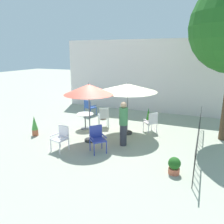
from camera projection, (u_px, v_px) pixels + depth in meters
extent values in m
plane|color=#A0A491|center=(112.00, 136.00, 9.23)|extent=(60.00, 60.00, 0.00)
cube|color=silver|center=(143.00, 76.00, 12.85)|extent=(9.75, 0.30, 4.10)
cube|color=black|center=(200.00, 123.00, 7.71)|extent=(0.03, 5.49, 0.03)
cylinder|color=black|center=(194.00, 171.00, 5.56)|extent=(0.02, 0.02, 1.00)
cylinder|color=black|center=(194.00, 165.00, 5.89)|extent=(0.02, 0.02, 1.00)
cylinder|color=black|center=(195.00, 159.00, 6.21)|extent=(0.02, 0.02, 1.00)
cylinder|color=black|center=(196.00, 153.00, 6.54)|extent=(0.02, 0.02, 1.00)
cylinder|color=black|center=(197.00, 149.00, 6.86)|extent=(0.02, 0.02, 1.00)
cylinder|color=black|center=(197.00, 144.00, 7.19)|extent=(0.02, 0.02, 1.00)
cylinder|color=black|center=(198.00, 140.00, 7.51)|extent=(0.02, 0.02, 1.00)
cylinder|color=black|center=(198.00, 137.00, 7.84)|extent=(0.02, 0.02, 1.00)
cylinder|color=black|center=(199.00, 133.00, 8.16)|extent=(0.02, 0.02, 1.00)
cylinder|color=black|center=(199.00, 130.00, 8.49)|extent=(0.02, 0.02, 1.00)
cylinder|color=black|center=(199.00, 127.00, 8.81)|extent=(0.02, 0.02, 1.00)
cylinder|color=black|center=(200.00, 125.00, 9.14)|extent=(0.02, 0.02, 1.00)
cylinder|color=black|center=(200.00, 122.00, 9.46)|extent=(0.02, 0.02, 1.00)
cylinder|color=black|center=(200.00, 120.00, 9.79)|extent=(0.02, 0.02, 1.00)
cylinder|color=black|center=(201.00, 118.00, 10.11)|extent=(0.02, 0.02, 1.00)
sphere|color=#236319|center=(217.00, 24.00, 8.46)|extent=(1.84, 1.84, 1.84)
cylinder|color=#2D2D2D|center=(90.00, 140.00, 8.72)|extent=(0.44, 0.44, 0.08)
cylinder|color=slate|center=(89.00, 114.00, 8.44)|extent=(0.04, 0.04, 2.25)
cone|color=#D95542|center=(89.00, 89.00, 8.20)|extent=(1.87, 1.87, 0.38)
sphere|color=slate|center=(89.00, 83.00, 8.14)|extent=(0.06, 0.06, 0.06)
cylinder|color=#2D2D2D|center=(127.00, 133.00, 9.53)|extent=(0.44, 0.44, 0.08)
cylinder|color=slate|center=(127.00, 109.00, 9.26)|extent=(0.04, 0.04, 2.15)
cone|color=beige|center=(128.00, 88.00, 9.02)|extent=(2.40, 2.40, 0.32)
sphere|color=slate|center=(128.00, 83.00, 8.97)|extent=(0.06, 0.06, 0.06)
cylinder|color=white|center=(85.00, 114.00, 9.96)|extent=(0.76, 0.76, 0.02)
cylinder|color=slate|center=(85.00, 121.00, 10.05)|extent=(0.06, 0.06, 0.69)
cylinder|color=slate|center=(86.00, 128.00, 10.14)|extent=(0.42, 0.42, 0.03)
cube|color=white|center=(150.00, 122.00, 9.68)|extent=(0.65, 0.65, 0.04)
cube|color=white|center=(153.00, 118.00, 9.43)|extent=(0.33, 0.35, 0.46)
cube|color=white|center=(154.00, 119.00, 9.73)|extent=(0.33, 0.31, 0.03)
cube|color=white|center=(146.00, 120.00, 9.56)|extent=(0.33, 0.31, 0.03)
cylinder|color=white|center=(151.00, 125.00, 10.00)|extent=(0.04, 0.04, 0.40)
cylinder|color=white|center=(143.00, 126.00, 9.84)|extent=(0.04, 0.04, 0.40)
cylinder|color=white|center=(157.00, 128.00, 9.63)|extent=(0.04, 0.04, 0.40)
cylinder|color=white|center=(148.00, 129.00, 9.47)|extent=(0.04, 0.04, 0.40)
cube|color=white|center=(59.00, 139.00, 7.76)|extent=(0.58, 0.56, 0.04)
cube|color=white|center=(64.00, 131.00, 7.87)|extent=(0.46, 0.14, 0.42)
cube|color=white|center=(55.00, 134.00, 7.86)|extent=(0.13, 0.42, 0.03)
cube|color=white|center=(64.00, 137.00, 7.61)|extent=(0.13, 0.42, 0.03)
cylinder|color=white|center=(51.00, 146.00, 7.78)|extent=(0.04, 0.04, 0.43)
cylinder|color=white|center=(60.00, 149.00, 7.53)|extent=(0.04, 0.04, 0.43)
cylinder|color=white|center=(60.00, 142.00, 8.12)|extent=(0.04, 0.04, 0.43)
cylinder|color=white|center=(69.00, 145.00, 7.87)|extent=(0.04, 0.04, 0.43)
cube|color=#27499B|center=(90.00, 107.00, 12.16)|extent=(0.62, 0.62, 0.04)
cube|color=#27499B|center=(87.00, 104.00, 11.93)|extent=(0.46, 0.18, 0.40)
cube|color=#27499B|center=(93.00, 106.00, 11.98)|extent=(0.18, 0.43, 0.03)
cube|color=#27499B|center=(88.00, 105.00, 12.27)|extent=(0.18, 0.43, 0.03)
cylinder|color=#27499B|center=(96.00, 111.00, 12.24)|extent=(0.04, 0.04, 0.43)
cylinder|color=#27499B|center=(91.00, 110.00, 12.53)|extent=(0.04, 0.04, 0.43)
cylinder|color=#27499B|center=(90.00, 113.00, 11.91)|extent=(0.04, 0.04, 0.43)
cylinder|color=#27499B|center=(85.00, 112.00, 12.20)|extent=(0.04, 0.04, 0.43)
cube|color=#3240A0|center=(98.00, 140.00, 7.65)|extent=(0.69, 0.69, 0.04)
cube|color=#3240A0|center=(96.00, 131.00, 7.79)|extent=(0.35, 0.36, 0.44)
cube|color=#3240A0|center=(92.00, 138.00, 7.54)|extent=(0.35, 0.34, 0.03)
cube|color=#3240A0|center=(104.00, 136.00, 7.71)|extent=(0.35, 0.34, 0.03)
cylinder|color=#3240A0|center=(94.00, 150.00, 7.43)|extent=(0.04, 0.04, 0.43)
cylinder|color=#3240A0|center=(107.00, 148.00, 7.60)|extent=(0.04, 0.04, 0.43)
cylinder|color=#3240A0|center=(90.00, 145.00, 7.83)|extent=(0.04, 0.04, 0.43)
cylinder|color=#3240A0|center=(102.00, 143.00, 8.00)|extent=(0.04, 0.04, 0.43)
cube|color=silver|center=(103.00, 117.00, 10.30)|extent=(0.62, 0.62, 0.04)
cube|color=silver|center=(104.00, 113.00, 10.05)|extent=(0.38, 0.27, 0.46)
cube|color=silver|center=(108.00, 114.00, 10.31)|extent=(0.25, 0.35, 0.03)
cube|color=silver|center=(99.00, 115.00, 10.23)|extent=(0.25, 0.35, 0.03)
cylinder|color=silver|center=(107.00, 121.00, 10.59)|extent=(0.04, 0.04, 0.45)
cylinder|color=silver|center=(99.00, 121.00, 10.51)|extent=(0.04, 0.04, 0.45)
cylinder|color=silver|center=(109.00, 123.00, 10.21)|extent=(0.04, 0.04, 0.45)
cylinder|color=silver|center=(100.00, 124.00, 10.13)|extent=(0.04, 0.04, 0.45)
cylinder|color=#CD6749|center=(174.00, 171.00, 6.37)|extent=(0.32, 0.32, 0.18)
cylinder|color=#382819|center=(174.00, 168.00, 6.35)|extent=(0.28, 0.28, 0.02)
sphere|color=#20581C|center=(174.00, 163.00, 6.31)|extent=(0.36, 0.36, 0.36)
sphere|color=#BA4AB5|center=(176.00, 161.00, 6.43)|extent=(0.08, 0.08, 0.08)
sphere|color=#BA4AB5|center=(173.00, 165.00, 6.20)|extent=(0.07, 0.07, 0.07)
cylinder|color=#CB6641|center=(148.00, 122.00, 10.85)|extent=(0.21, 0.21, 0.20)
cylinder|color=#382819|center=(148.00, 120.00, 10.83)|extent=(0.18, 0.18, 0.02)
cone|color=#287322|center=(148.00, 114.00, 10.75)|extent=(0.20, 0.20, 0.59)
cylinder|color=brown|center=(103.00, 117.00, 11.66)|extent=(0.35, 0.35, 0.18)
cylinder|color=#382819|center=(103.00, 116.00, 11.64)|extent=(0.31, 0.31, 0.02)
cone|color=#226224|center=(103.00, 111.00, 11.58)|extent=(0.38, 0.38, 0.43)
cylinder|color=#B55D3E|center=(35.00, 132.00, 9.30)|extent=(0.25, 0.25, 0.26)
cylinder|color=#382819|center=(35.00, 130.00, 9.27)|extent=(0.22, 0.22, 0.02)
cone|color=green|center=(34.00, 123.00, 9.19)|extent=(0.25, 0.25, 0.58)
cylinder|color=#33333D|center=(123.00, 135.00, 8.25)|extent=(0.26, 0.26, 0.81)
cylinder|color=#448550|center=(124.00, 116.00, 8.06)|extent=(0.41, 0.41, 0.64)
sphere|color=tan|center=(124.00, 105.00, 7.95)|extent=(0.22, 0.22, 0.22)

